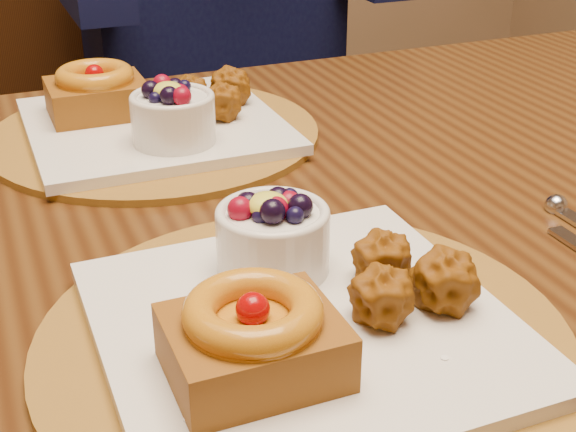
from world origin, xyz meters
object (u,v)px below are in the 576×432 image
object	(u,v)px
dining_table	(215,285)
place_setting_far	(152,118)
place_setting_near	(298,311)
chair_far	(88,169)

from	to	relation	value
dining_table	place_setting_far	world-z (taller)	place_setting_far
dining_table	place_setting_near	xyz separation A→B (m)	(-0.00, -0.22, 0.10)
chair_far	dining_table	bearing A→B (deg)	-77.04
place_setting_far	dining_table	bearing A→B (deg)	-89.25
place_setting_near	place_setting_far	bearing A→B (deg)	90.03
place_setting_far	chair_far	world-z (taller)	place_setting_far
place_setting_near	chair_far	distance (m)	1.12
dining_table	place_setting_near	bearing A→B (deg)	-90.68
place_setting_near	dining_table	bearing A→B (deg)	89.32
dining_table	place_setting_far	xyz separation A→B (m)	(-0.00, 0.21, 0.10)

